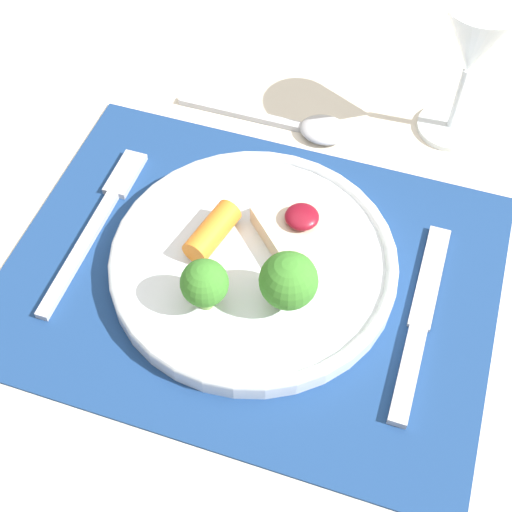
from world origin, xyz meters
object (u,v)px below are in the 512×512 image
Objects in this scene: dinner_plate at (258,261)px; spoon at (305,126)px; fork at (100,216)px; wine_glass_near at (475,44)px; knife at (417,332)px.

dinner_plate is 1.38× the size of spoon.
fork is at bearing -127.62° from spoon.
dinner_plate is 0.30m from wine_glass_near.
knife is 0.29m from wine_glass_near.
spoon is (0.16, 0.18, 0.00)m from fork.
wine_glass_near reaches higher than knife.
knife is 0.27m from spoon.
wine_glass_near reaches higher than spoon.
dinner_plate is at bearing -119.55° from wine_glass_near.
spoon reaches higher than fork.
knife is (0.32, -0.03, 0.00)m from fork.
knife is at bearing -49.92° from spoon.
fork is 1.00× the size of knife.
fork is 1.09× the size of spoon.
knife is at bearing -3.77° from fork.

